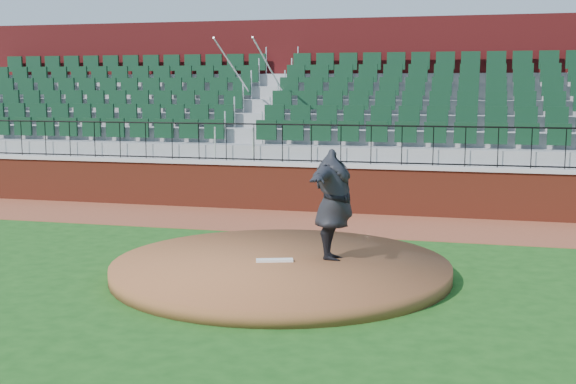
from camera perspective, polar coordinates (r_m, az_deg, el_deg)
name	(u,v)px	position (r m, az deg, el deg)	size (l,w,h in m)	color
ground	(266,277)	(13.11, -1.66, -6.53)	(90.00, 90.00, 0.00)	#174814
warning_track	(328,223)	(18.23, 3.08, -2.36)	(34.00, 3.20, 0.01)	brown
field_wall	(340,190)	(19.69, 4.02, 0.16)	(34.00, 0.35, 1.20)	maroon
wall_cap	(341,165)	(19.61, 4.04, 2.04)	(34.00, 0.45, 0.10)	#B7B7B7
wall_railing	(341,144)	(19.56, 4.06, 3.65)	(34.00, 0.05, 1.00)	black
seating_stands	(358,121)	(22.21, 5.36, 5.45)	(34.00, 5.10, 4.60)	gray
concourse_wall	(372,103)	(24.96, 6.41, 6.76)	(34.00, 0.50, 5.50)	maroon
pitchers_mound	(281,268)	(13.22, -0.56, -5.84)	(5.94, 5.94, 0.25)	brown
pitching_rubber	(275,260)	(13.18, -1.04, -5.23)	(0.65, 0.16, 0.04)	white
pitcher	(334,204)	(13.20, 3.50, -0.96)	(2.42, 0.66, 1.97)	black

